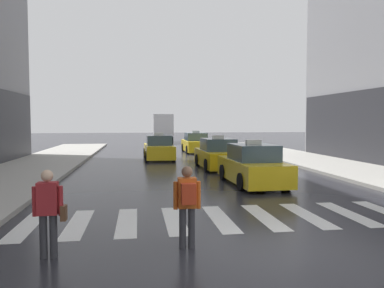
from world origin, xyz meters
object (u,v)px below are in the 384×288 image
at_px(taxi_second, 218,155).
at_px(pedestrian_with_backpack, 187,200).
at_px(taxi_lead, 253,166).
at_px(taxi_third, 159,149).
at_px(box_truck, 163,127).
at_px(taxi_fourth, 196,144).
at_px(pedestrian_with_handbag, 49,208).

relative_size(taxi_second, pedestrian_with_backpack, 2.77).
height_order(taxi_second, pedestrian_with_backpack, taxi_second).
relative_size(taxi_lead, taxi_third, 1.00).
bearing_deg(box_truck, taxi_lead, -86.89).
xyz_separation_m(taxi_lead, box_truck, (-1.62, 29.91, 1.13)).
relative_size(taxi_second, taxi_fourth, 1.00).
xyz_separation_m(taxi_third, pedestrian_with_backpack, (-0.44, -17.86, 0.25)).
bearing_deg(taxi_third, pedestrian_with_handbag, -99.57).
bearing_deg(pedestrian_with_backpack, taxi_fourth, 80.79).
bearing_deg(pedestrian_with_handbag, taxi_fourth, 74.74).
height_order(taxi_third, box_truck, box_truck).
distance_m(taxi_third, pedestrian_with_backpack, 17.87).
xyz_separation_m(taxi_third, taxi_fourth, (3.31, 5.25, 0.00)).
xyz_separation_m(taxi_fourth, pedestrian_with_backpack, (-3.75, -23.12, 0.25)).
bearing_deg(box_truck, taxi_fourth, -82.90).
bearing_deg(taxi_second, taxi_lead, -86.72).
distance_m(taxi_fourth, pedestrian_with_handbag, 24.11).
bearing_deg(taxi_second, taxi_third, 118.51).
bearing_deg(pedestrian_with_handbag, box_truck, 82.98).
relative_size(taxi_lead, pedestrian_with_backpack, 2.77).
height_order(taxi_lead, box_truck, box_truck).
xyz_separation_m(taxi_lead, taxi_second, (-0.30, 5.29, 0.00)).
relative_size(taxi_fourth, pedestrian_with_backpack, 2.76).
relative_size(taxi_lead, taxi_fourth, 1.01).
distance_m(taxi_lead, pedestrian_with_handbag, 9.69).
xyz_separation_m(taxi_fourth, box_truck, (-1.75, 14.07, 1.13)).
bearing_deg(taxi_fourth, taxi_third, -122.21).
distance_m(taxi_second, pedestrian_with_handbag, 14.02).
bearing_deg(taxi_lead, taxi_second, 93.28).
height_order(taxi_third, pedestrian_with_backpack, taxi_third).
distance_m(taxi_lead, box_truck, 29.97).
bearing_deg(pedestrian_with_backpack, taxi_third, 88.59).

